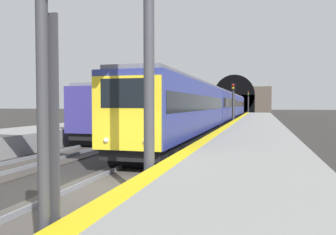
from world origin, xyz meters
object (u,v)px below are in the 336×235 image
at_px(train_adjacent_platform, 170,108).
at_px(railway_signal_far, 248,101).
at_px(railway_signal_near, 43,68).
at_px(train_main_approaching, 220,107).
at_px(overhead_signal_gantry, 6,2).
at_px(railway_signal_mid, 233,102).

distance_m(train_adjacent_platform, railway_signal_far, 42.29).
distance_m(railway_signal_near, railway_signal_far, 74.04).
height_order(train_main_approaching, railway_signal_near, railway_signal_near).
bearing_deg(overhead_signal_gantry, railway_signal_far, -3.57).
bearing_deg(train_adjacent_platform, train_main_approaching, -56.16).
height_order(train_adjacent_platform, railway_signal_near, railway_signal_near).
bearing_deg(railway_signal_far, overhead_signal_gantry, -3.57).
bearing_deg(train_adjacent_platform, railway_signal_near, -167.82).
relative_size(train_adjacent_platform, railway_signal_mid, 7.84).
bearing_deg(overhead_signal_gantry, railway_signal_mid, -9.08).
distance_m(train_main_approaching, railway_signal_far, 38.46).
relative_size(train_adjacent_platform, overhead_signal_gantry, 4.18).
height_order(train_main_approaching, train_adjacent_platform, train_main_approaching).
bearing_deg(train_main_approaching, railway_signal_mid, 24.88).
xyz_separation_m(railway_signal_near, overhead_signal_gantry, (4.49, 4.34, 2.48)).
bearing_deg(railway_signal_mid, train_adjacent_platform, -95.52).
relative_size(train_main_approaching, railway_signal_mid, 11.94).
distance_m(railway_signal_mid, overhead_signal_gantry, 27.65).
bearing_deg(train_adjacent_platform, railway_signal_mid, -95.29).
relative_size(railway_signal_near, railway_signal_far, 0.93).
relative_size(railway_signal_far, overhead_signal_gantry, 0.62).
height_order(railway_signal_near, railway_signal_far, railway_signal_far).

